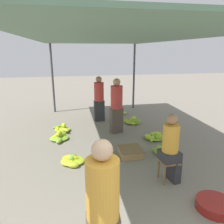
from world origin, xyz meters
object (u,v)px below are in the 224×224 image
object	(u,v)px
vendor_foreground	(103,209)
banana_pile_right_3	(154,137)
basin_black	(215,205)
banana_pile_left_0	(59,137)
banana_pile_right_2	(161,151)
vendor_seated	(171,147)
shopper_walking_far	(99,98)
banana_pile_right_0	(120,112)
banana_pile_left_1	(61,129)
banana_pile_right_1	(133,122)
banana_pile_left_2	(72,160)
shopper_walking_mid	(117,105)
stool	(169,164)
crate_near	(130,152)

from	to	relation	value
vendor_foreground	banana_pile_right_3	size ratio (longest dim) A/B	2.75
basin_black	banana_pile_left_0	world-z (taller)	banana_pile_left_0
banana_pile_right_2	banana_pile_right_3	xyz separation A→B (m)	(0.16, 0.87, -0.00)
banana_pile_left_0	banana_pile_right_3	distance (m)	2.67
vendor_foreground	banana_pile_left_0	distance (m)	4.08
vendor_seated	shopper_walking_far	xyz separation A→B (m)	(-0.81, 3.92, 0.11)
banana_pile_right_3	shopper_walking_far	xyz separation A→B (m)	(-1.28, 1.97, 0.73)
vendor_foreground	banana_pile_right_0	size ratio (longest dim) A/B	3.41
banana_pile_left_1	banana_pile_right_1	world-z (taller)	banana_pile_right_1
banana_pile_left_0	banana_pile_right_2	size ratio (longest dim) A/B	1.58
vendor_foreground	vendor_seated	world-z (taller)	vendor_foreground
vendor_foreground	shopper_walking_far	size ratio (longest dim) A/B	1.03
vendor_seated	banana_pile_right_3	distance (m)	2.10
banana_pile_right_2	vendor_foreground	bearing A→B (deg)	-124.85
vendor_foreground	banana_pile_left_2	xyz separation A→B (m)	(-0.31, 2.56, -0.77)
banana_pile_left_0	shopper_walking_far	xyz separation A→B (m)	(1.34, 1.50, 0.73)
shopper_walking_mid	banana_pile_right_2	bearing A→B (deg)	-64.34
stool	banana_pile_right_0	world-z (taller)	stool
banana_pile_right_3	shopper_walking_far	distance (m)	2.46
basin_black	crate_near	bearing A→B (deg)	111.88
banana_pile_left_2	shopper_walking_far	distance (m)	3.15
vendor_foreground	stool	xyz separation A→B (m)	(1.48, 1.54, -0.49)
banana_pile_right_3	stool	bearing A→B (deg)	-104.32
banana_pile_right_2	shopper_walking_far	bearing A→B (deg)	111.54
banana_pile_left_2	banana_pile_right_1	size ratio (longest dim) A/B	0.93
vendor_seated	banana_pile_right_1	distance (m)	3.41
banana_pile_left_1	shopper_walking_mid	xyz separation A→B (m)	(1.65, -0.42, 0.77)
banana_pile_right_2	banana_pile_right_3	distance (m)	0.88
vendor_foreground	crate_near	bearing A→B (deg)	68.36
vendor_foreground	basin_black	xyz separation A→B (m)	(1.87, 0.65, -0.76)
banana_pile_right_2	banana_pile_left_0	bearing A→B (deg)	151.35
vendor_foreground	banana_pile_left_0	world-z (taller)	vendor_foreground
banana_pile_left_2	shopper_walking_far	bearing A→B (deg)	70.86
vendor_foreground	crate_near	distance (m)	2.96
vendor_seated	banana_pile_right_2	size ratio (longest dim) A/B	2.97
banana_pile_left_1	banana_pile_left_2	bearing A→B (deg)	-82.10
shopper_walking_mid	shopper_walking_far	bearing A→B (deg)	105.87
stool	banana_pile_right_2	bearing A→B (deg)	72.70
vendor_foreground	shopper_walking_mid	size ratio (longest dim) A/B	0.98
shopper_walking_mid	crate_near	bearing A→B (deg)	-89.71
vendor_seated	shopper_walking_far	size ratio (longest dim) A/B	0.85
vendor_seated	banana_pile_right_0	world-z (taller)	vendor_seated
basin_black	crate_near	xyz separation A→B (m)	(-0.81, 2.01, 0.02)
banana_pile_right_1	banana_pile_right_3	distance (m)	1.42
banana_pile_left_2	banana_pile_right_2	world-z (taller)	banana_pile_right_2
banana_pile_right_1	banana_pile_right_2	bearing A→B (deg)	-88.57
vendor_seated	banana_pile_left_0	bearing A→B (deg)	131.57
basin_black	banana_pile_right_2	bearing A→B (deg)	91.40
banana_pile_left_0	banana_pile_right_0	bearing A→B (deg)	44.03
banana_pile_left_2	banana_pile_right_0	world-z (taller)	banana_pile_right_0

